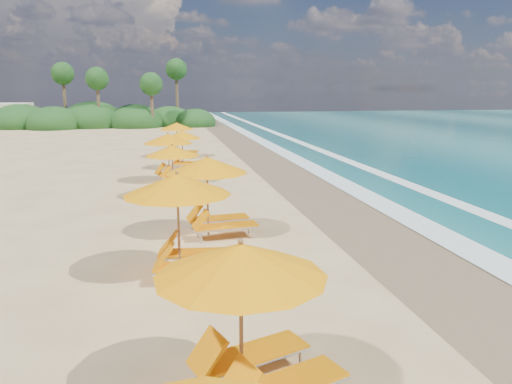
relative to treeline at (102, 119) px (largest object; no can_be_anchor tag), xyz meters
name	(u,v)px	position (x,y,z in m)	size (l,w,h in m)	color
ground	(256,228)	(9.94, -45.51, -1.00)	(160.00, 160.00, 0.00)	#DABD80
wet_sand	(370,221)	(13.94, -45.51, -0.99)	(4.00, 160.00, 0.01)	#7D664A
surf_foam	(442,217)	(16.64, -45.51, -0.97)	(4.00, 160.00, 0.01)	white
station_2	(253,310)	(8.21, -54.39, 0.39)	(3.19, 3.13, 2.48)	olive
station_3	(187,218)	(7.52, -49.35, 0.46)	(2.99, 2.82, 2.60)	olive
station_4	(214,190)	(8.51, -46.04, 0.42)	(2.94, 2.78, 2.53)	olive
station_5	(177,168)	(7.56, -40.51, 0.28)	(2.64, 2.49, 2.28)	olive
station_6	(172,154)	(7.46, -36.79, 0.37)	(3.05, 2.97, 2.43)	olive
station_7	(185,147)	(8.26, -32.94, 0.25)	(2.80, 2.72, 2.23)	olive
station_8	(180,138)	(8.13, -28.03, 0.33)	(2.85, 2.73, 2.36)	olive
treeline	(102,119)	(0.00, 0.00, 0.00)	(25.80, 8.80, 9.74)	#163D14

